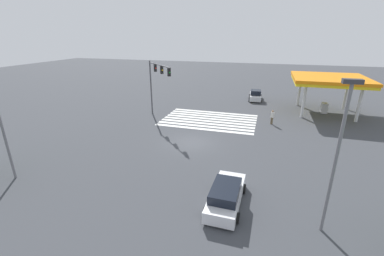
{
  "coord_description": "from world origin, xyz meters",
  "views": [
    {
      "loc": [
        -6.51,
        21.76,
        9.82
      ],
      "look_at": [
        0.0,
        0.0,
        1.49
      ],
      "focal_mm": 24.0,
      "sensor_mm": 36.0,
      "label": 1
    }
  ],
  "objects_px": {
    "car_1": "(226,195)",
    "car_2": "(255,96)",
    "pedestrian": "(272,116)",
    "street_light_pole_b": "(338,148)",
    "traffic_signal_mast": "(156,77)",
    "street_light_pole_a": "(0,119)"
  },
  "relations": [
    {
      "from": "pedestrian",
      "to": "street_light_pole_a",
      "type": "distance_m",
      "value": 25.29
    },
    {
      "from": "car_1",
      "to": "car_2",
      "type": "height_order",
      "value": "car_2"
    },
    {
      "from": "car_2",
      "to": "street_light_pole_a",
      "type": "xyz_separation_m",
      "value": [
        15.19,
        28.94,
        3.75
      ]
    },
    {
      "from": "traffic_signal_mast",
      "to": "car_1",
      "type": "xyz_separation_m",
      "value": [
        -10.97,
        14.83,
        -4.34
      ]
    },
    {
      "from": "street_light_pole_a",
      "to": "street_light_pole_b",
      "type": "relative_size",
      "value": 0.92
    },
    {
      "from": "traffic_signal_mast",
      "to": "street_light_pole_b",
      "type": "relative_size",
      "value": 0.85
    },
    {
      "from": "pedestrian",
      "to": "street_light_pole_a",
      "type": "height_order",
      "value": "street_light_pole_a"
    },
    {
      "from": "street_light_pole_b",
      "to": "pedestrian",
      "type": "bearing_deg",
      "value": -81.15
    },
    {
      "from": "traffic_signal_mast",
      "to": "car_1",
      "type": "relative_size",
      "value": 1.41
    },
    {
      "from": "car_2",
      "to": "pedestrian",
      "type": "height_order",
      "value": "pedestrian"
    },
    {
      "from": "street_light_pole_a",
      "to": "car_2",
      "type": "bearing_deg",
      "value": -117.69
    },
    {
      "from": "car_1",
      "to": "car_2",
      "type": "xyz_separation_m",
      "value": [
        -0.02,
        -27.66,
        0.05
      ]
    },
    {
      "from": "street_light_pole_a",
      "to": "street_light_pole_b",
      "type": "distance_m",
      "value": 20.42
    },
    {
      "from": "street_light_pole_a",
      "to": "car_1",
      "type": "bearing_deg",
      "value": -175.16
    },
    {
      "from": "car_2",
      "to": "pedestrian",
      "type": "distance_m",
      "value": 11.58
    },
    {
      "from": "pedestrian",
      "to": "street_light_pole_b",
      "type": "distance_m",
      "value": 17.71
    },
    {
      "from": "traffic_signal_mast",
      "to": "car_1",
      "type": "bearing_deg",
      "value": -8.5
    },
    {
      "from": "traffic_signal_mast",
      "to": "street_light_pole_a",
      "type": "distance_m",
      "value": 16.66
    },
    {
      "from": "traffic_signal_mast",
      "to": "car_2",
      "type": "bearing_deg",
      "value": 94.4
    },
    {
      "from": "street_light_pole_a",
      "to": "street_light_pole_b",
      "type": "xyz_separation_m",
      "value": [
        -20.41,
        -0.58,
        0.33
      ]
    },
    {
      "from": "traffic_signal_mast",
      "to": "street_light_pole_b",
      "type": "xyz_separation_m",
      "value": [
        -16.22,
        15.54,
        -0.21
      ]
    },
    {
      "from": "pedestrian",
      "to": "street_light_pole_b",
      "type": "relative_size",
      "value": 0.21
    }
  ]
}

